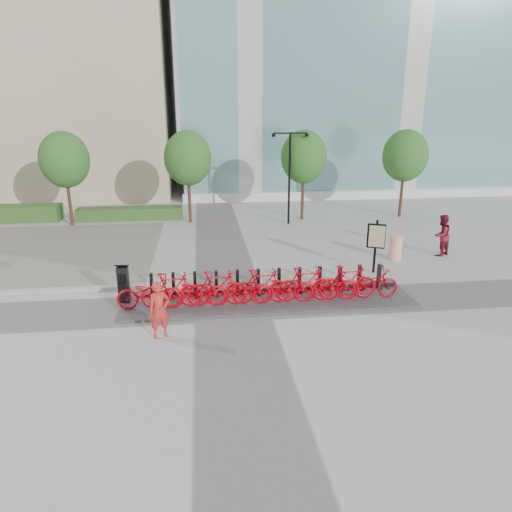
{
  "coord_description": "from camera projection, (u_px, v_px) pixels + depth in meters",
  "views": [
    {
      "loc": [
        -0.85,
        -13.7,
        6.09
      ],
      "look_at": [
        1.0,
        1.5,
        1.2
      ],
      "focal_mm": 32.0,
      "sensor_mm": 36.0,
      "label": 1
    }
  ],
  "objects": [
    {
      "name": "tree_0",
      "position": [
        64.0,
        160.0,
        24.24
      ],
      "size": [
        2.6,
        2.6,
        5.1
      ],
      "color": "#42271B",
      "rests_on": "ground"
    },
    {
      "name": "bike_9",
      "position": [
        348.0,
        282.0,
        15.11
      ],
      "size": [
        1.95,
        0.55,
        1.17
      ],
      "primitive_type": "imported",
      "rotation": [
        0.0,
        0.0,
        1.57
      ],
      "color": "#BE000D",
      "rests_on": "dock_pad"
    },
    {
      "name": "glass_building",
      "position": [
        377.0,
        35.0,
        37.45
      ],
      "size": [
        32.0,
        16.0,
        24.0
      ],
      "primitive_type": "cube",
      "color": "slate",
      "rests_on": "ground"
    },
    {
      "name": "bike_3",
      "position": [
        217.0,
        288.0,
        14.61
      ],
      "size": [
        1.95,
        0.55,
        1.17
      ],
      "primitive_type": "imported",
      "rotation": [
        0.0,
        0.0,
        1.57
      ],
      "color": "#BE000D",
      "rests_on": "dock_pad"
    },
    {
      "name": "bike_1",
      "position": [
        172.0,
        290.0,
        14.44
      ],
      "size": [
        1.95,
        0.55,
        1.17
      ],
      "primitive_type": "imported",
      "rotation": [
        0.0,
        0.0,
        1.57
      ],
      "color": "#BE000D",
      "rests_on": "dock_pad"
    },
    {
      "name": "bike_2",
      "position": [
        195.0,
        291.0,
        14.54
      ],
      "size": [
        2.01,
        0.7,
        1.06
      ],
      "primitive_type": "imported",
      "rotation": [
        0.0,
        0.0,
        1.57
      ],
      "color": "#BE000D",
      "rests_on": "dock_pad"
    },
    {
      "name": "streetlamp",
      "position": [
        290.0,
        168.0,
        24.82
      ],
      "size": [
        2.0,
        0.2,
        5.0
      ],
      "color": "black",
      "rests_on": "ground"
    },
    {
      "name": "tree_3",
      "position": [
        405.0,
        156.0,
        26.43
      ],
      "size": [
        2.6,
        2.6,
        5.1
      ],
      "color": "#42271B",
      "rests_on": "ground"
    },
    {
      "name": "bike_7",
      "position": [
        305.0,
        284.0,
        14.94
      ],
      "size": [
        1.95,
        0.55,
        1.17
      ],
      "primitive_type": "imported",
      "rotation": [
        0.0,
        0.0,
        1.57
      ],
      "color": "#BE000D",
      "rests_on": "dock_pad"
    },
    {
      "name": "construction_barrel",
      "position": [
        395.0,
        248.0,
        19.39
      ],
      "size": [
        0.73,
        0.73,
        1.07
      ],
      "primitive_type": "cylinder",
      "rotation": [
        0.0,
        0.0,
        -0.41
      ],
      "color": "#FA5024",
      "rests_on": "ground"
    },
    {
      "name": "tree_2",
      "position": [
        304.0,
        157.0,
        25.74
      ],
      "size": [
        2.6,
        2.6,
        5.1
      ],
      "color": "#42271B",
      "rests_on": "ground"
    },
    {
      "name": "pedestrian",
      "position": [
        441.0,
        235.0,
        19.86
      ],
      "size": [
        1.11,
        1.04,
        1.83
      ],
      "primitive_type": "imported",
      "rotation": [
        0.0,
        0.0,
        3.66
      ],
      "color": "maroon",
      "rests_on": "ground"
    },
    {
      "name": "map_sign",
      "position": [
        376.0,
        238.0,
        17.56
      ],
      "size": [
        0.67,
        0.36,
        2.11
      ],
      "rotation": [
        0.0,
        0.0,
        -0.4
      ],
      "color": "black",
      "rests_on": "ground"
    },
    {
      "name": "bike_6",
      "position": [
        284.0,
        287.0,
        14.88
      ],
      "size": [
        2.01,
        0.7,
        1.06
      ],
      "primitive_type": "imported",
      "rotation": [
        0.0,
        0.0,
        1.57
      ],
      "color": "#BE000D",
      "rests_on": "dock_pad"
    },
    {
      "name": "tree_1",
      "position": [
        188.0,
        158.0,
        24.99
      ],
      "size": [
        2.6,
        2.6,
        5.1
      ],
      "color": "#42271B",
      "rests_on": "ground"
    },
    {
      "name": "bike_8",
      "position": [
        327.0,
        285.0,
        15.04
      ],
      "size": [
        2.01,
        0.7,
        1.06
      ],
      "primitive_type": "imported",
      "rotation": [
        0.0,
        0.0,
        1.57
      ],
      "color": "#BE000D",
      "rests_on": "dock_pad"
    },
    {
      "name": "bike_5",
      "position": [
        262.0,
        286.0,
        14.77
      ],
      "size": [
        1.95,
        0.55,
        1.17
      ],
      "primitive_type": "imported",
      "rotation": [
        0.0,
        0.0,
        1.57
      ],
      "color": "#BE000D",
      "rests_on": "dock_pad"
    },
    {
      "name": "worker_red",
      "position": [
        159.0,
        310.0,
        12.63
      ],
      "size": [
        0.7,
        0.57,
        1.65
      ],
      "primitive_type": "imported",
      "rotation": [
        0.0,
        0.0,
        0.33
      ],
      "color": "red",
      "rests_on": "ground"
    },
    {
      "name": "ground",
      "position": [
        231.0,
        306.0,
        14.91
      ],
      "size": [
        120.0,
        120.0,
        0.0
      ],
      "primitive_type": "plane",
      "color": "#A8AAA3"
    },
    {
      "name": "bike_0",
      "position": [
        149.0,
        293.0,
        14.38
      ],
      "size": [
        2.01,
        0.7,
        1.06
      ],
      "primitive_type": "imported",
      "rotation": [
        0.0,
        0.0,
        1.57
      ],
      "color": "#BE000D",
      "rests_on": "dock_pad"
    },
    {
      "name": "dock_rail_posts",
      "position": [
        269.0,
        281.0,
        15.65
      ],
      "size": [
        8.02,
        0.5,
        0.85
      ],
      "primitive_type": null,
      "color": "black",
      "rests_on": "dock_pad"
    },
    {
      "name": "kiosk",
      "position": [
        123.0,
        283.0,
        14.86
      ],
      "size": [
        0.43,
        0.36,
        1.33
      ],
      "rotation": [
        0.0,
        0.0,
        -0.06
      ],
      "color": "black",
      "rests_on": "dock_pad"
    },
    {
      "name": "dock_pad",
      "position": [
        269.0,
        299.0,
        15.33
      ],
      "size": [
        9.6,
        2.4,
        0.08
      ],
      "primitive_type": "cube",
      "color": "#454547",
      "rests_on": "ground"
    },
    {
      "name": "bike_4",
      "position": [
        240.0,
        289.0,
        14.71
      ],
      "size": [
        2.01,
        0.7,
        1.06
      ],
      "primitive_type": "imported",
      "rotation": [
        0.0,
        0.0,
        1.57
      ],
      "color": "#BE000D",
      "rests_on": "dock_pad"
    },
    {
      "name": "hedge_b",
      "position": [
        130.0,
        213.0,
        26.71
      ],
      "size": [
        6.0,
        1.2,
        0.7
      ],
      "primitive_type": "cube",
      "color": "#1D4316",
      "rests_on": "ground"
    },
    {
      "name": "bike_10",
      "position": [
        369.0,
        283.0,
        15.21
      ],
      "size": [
        2.01,
        0.7,
        1.06
      ],
      "primitive_type": "imported",
      "rotation": [
        0.0,
        0.0,
        1.57
      ],
      "color": "#BE000D",
      "rests_on": "dock_pad"
    }
  ]
}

